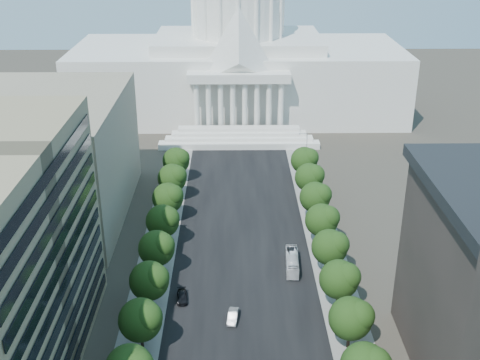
{
  "coord_description": "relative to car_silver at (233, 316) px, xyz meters",
  "views": [
    {
      "loc": [
        -2.01,
        -36.21,
        69.83
      ],
      "look_at": [
        -0.54,
        80.7,
        17.71
      ],
      "focal_mm": 45.0,
      "sensor_mm": 36.0,
      "label": 1
    }
  ],
  "objects": [
    {
      "name": "tree_r_h",
      "position": [
        20.53,
        39.87,
        5.63
      ],
      "size": [
        7.79,
        7.6,
        9.97
      ],
      "color": "#33261C",
      "rests_on": "ground"
    },
    {
      "name": "tree_l_d",
      "position": [
        -15.47,
        -8.13,
        5.63
      ],
      "size": [
        7.79,
        7.6,
        9.97
      ],
      "color": "#33261C",
      "rests_on": "ground"
    },
    {
      "name": "tree_l_h",
      "position": [
        -15.47,
        39.87,
        5.63
      ],
      "size": [
        7.79,
        7.6,
        9.97
      ],
      "color": "#33261C",
      "rests_on": "ground"
    },
    {
      "name": "car_silver",
      "position": [
        0.0,
        0.0,
        0.0
      ],
      "size": [
        2.31,
        5.16,
        1.64
      ],
      "primitive_type": "imported",
      "rotation": [
        0.0,
        0.0,
        -0.12
      ],
      "color": "#9FA0A6",
      "rests_on": "ground"
    },
    {
      "name": "tree_r_i",
      "position": [
        20.53,
        51.87,
        5.63
      ],
      "size": [
        7.79,
        7.6,
        9.97
      ],
      "color": "#33261C",
      "rests_on": "ground"
    },
    {
      "name": "office_block_left_far",
      "position": [
        -45.81,
        44.07,
        14.18
      ],
      "size": [
        38.0,
        52.0,
        30.0
      ],
      "primitive_type": "cube",
      "color": "gray",
      "rests_on": "ground"
    },
    {
      "name": "tree_l_f",
      "position": [
        -15.47,
        15.87,
        5.63
      ],
      "size": [
        7.79,
        7.6,
        9.97
      ],
      "color": "#33261C",
      "rests_on": "ground"
    },
    {
      "name": "tree_l_i",
      "position": [
        -15.47,
        51.87,
        5.63
      ],
      "size": [
        7.79,
        7.6,
        9.97
      ],
      "color": "#33261C",
      "rests_on": "ground"
    },
    {
      "name": "tree_r_d",
      "position": [
        20.53,
        -8.13,
        5.63
      ],
      "size": [
        7.79,
        7.6,
        9.97
      ],
      "color": "#33261C",
      "rests_on": "ground"
    },
    {
      "name": "city_bus",
      "position": [
        12.73,
        17.94,
        0.68
      ],
      "size": [
        3.13,
        10.9,
        3.0
      ],
      "primitive_type": "imported",
      "rotation": [
        0.0,
        0.0,
        -0.06
      ],
      "color": "white",
      "rests_on": "ground"
    },
    {
      "name": "streetlight_d",
      "position": [
        22.1,
        29.07,
        5.0
      ],
      "size": [
        2.61,
        0.44,
        9.0
      ],
      "color": "gray",
      "rests_on": "ground"
    },
    {
      "name": "tree_l_g",
      "position": [
        -15.47,
        27.87,
        5.63
      ],
      "size": [
        7.79,
        7.6,
        9.97
      ],
      "color": "#33261C",
      "rests_on": "ground"
    },
    {
      "name": "sidewalk_right",
      "position": [
        21.19,
        34.07,
        -0.82
      ],
      "size": [
        8.0,
        260.0,
        0.02
      ],
      "primitive_type": "cube",
      "color": "gray",
      "rests_on": "ground"
    },
    {
      "name": "capitol",
      "position": [
        2.19,
        128.96,
        19.19
      ],
      "size": [
        120.0,
        56.0,
        73.0
      ],
      "color": "white",
      "rests_on": "ground"
    },
    {
      "name": "tree_l_j",
      "position": [
        -15.47,
        63.87,
        5.63
      ],
      "size": [
        7.79,
        7.6,
        9.97
      ],
      "color": "#33261C",
      "rests_on": "ground"
    },
    {
      "name": "streetlight_e",
      "position": [
        22.1,
        54.07,
        5.0
      ],
      "size": [
        2.61,
        0.44,
        9.0
      ],
      "color": "gray",
      "rests_on": "ground"
    },
    {
      "name": "tree_l_e",
      "position": [
        -15.47,
        3.87,
        5.63
      ],
      "size": [
        7.79,
        7.6,
        9.97
      ],
      "color": "#33261C",
      "rests_on": "ground"
    },
    {
      "name": "streetlight_c",
      "position": [
        22.1,
        4.07,
        5.0
      ],
      "size": [
        2.61,
        0.44,
        9.0
      ],
      "color": "gray",
      "rests_on": "ground"
    },
    {
      "name": "tree_r_j",
      "position": [
        20.53,
        63.87,
        5.63
      ],
      "size": [
        7.79,
        7.6,
        9.97
      ],
      "color": "#33261C",
      "rests_on": "ground"
    },
    {
      "name": "tree_r_e",
      "position": [
        20.53,
        3.87,
        5.63
      ],
      "size": [
        7.79,
        7.6,
        9.97
      ],
      "color": "#33261C",
      "rests_on": "ground"
    },
    {
      "name": "streetlight_f",
      "position": [
        22.1,
        79.07,
        5.0
      ],
      "size": [
        2.61,
        0.44,
        9.0
      ],
      "color": "gray",
      "rests_on": "ground"
    },
    {
      "name": "tree_r_f",
      "position": [
        20.53,
        15.87,
        5.63
      ],
      "size": [
        7.79,
        7.6,
        9.97
      ],
      "color": "#33261C",
      "rests_on": "ground"
    },
    {
      "name": "sidewalk_left",
      "position": [
        -16.81,
        34.07,
        -0.82
      ],
      "size": [
        8.0,
        260.0,
        0.02
      ],
      "primitive_type": "cube",
      "color": "gray",
      "rests_on": "ground"
    },
    {
      "name": "tree_r_g",
      "position": [
        20.53,
        27.87,
        5.63
      ],
      "size": [
        7.79,
        7.6,
        9.97
      ],
      "color": "#33261C",
      "rests_on": "ground"
    },
    {
      "name": "road_asphalt",
      "position": [
        2.19,
        34.07,
        -0.82
      ],
      "size": [
        30.0,
        260.0,
        0.01
      ],
      "primitive_type": "cube",
      "color": "black",
      "rests_on": "ground"
    },
    {
      "name": "car_dark_b",
      "position": [
        -9.97,
        6.49,
        -0.1
      ],
      "size": [
        2.52,
        5.14,
        1.44
      ],
      "primitive_type": "imported",
      "rotation": [
        0.0,
        0.0,
        0.11
      ],
      "color": "black",
      "rests_on": "ground"
    }
  ]
}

